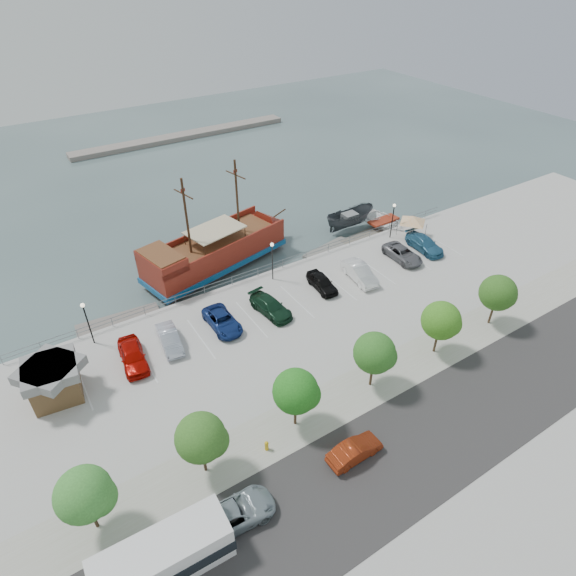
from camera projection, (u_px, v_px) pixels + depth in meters
ground at (308, 321)px, 45.52m from camera, size 160.00×160.00×0.00m
land_slab at (492, 493)px, 30.92m from camera, size 100.00×58.00×1.20m
street at (436, 432)px, 33.98m from camera, size 100.00×8.00×0.04m
sidewalk at (380, 379)px, 38.08m from camera, size 100.00×4.00×0.05m
seawall_railing at (266, 269)px, 49.95m from camera, size 50.00×0.06×1.00m
far_shore at (183, 136)px, 87.23m from camera, size 40.00×3.00×0.80m
pirate_ship at (225, 248)px, 52.52m from camera, size 19.11×9.06×11.84m
patrol_boat at (349, 221)px, 59.06m from camera, size 6.73×2.82×2.56m
speedboat at (383, 223)px, 59.72m from camera, size 5.02×6.81×1.36m
dock_west at (119, 322)px, 45.09m from camera, size 7.78×2.79×0.44m
dock_mid at (328, 250)px, 55.62m from camera, size 6.70×2.97×0.37m
dock_east at (366, 236)px, 58.06m from camera, size 6.98×2.49×0.39m
shed at (54, 380)px, 35.80m from camera, size 4.22×4.22×3.12m
canopy_tent at (414, 216)px, 54.83m from camera, size 4.10×4.10×3.10m
street_van at (235, 513)px, 28.47m from camera, size 5.17×2.66×1.40m
street_sedan at (355, 451)px, 32.02m from camera, size 4.01×1.47×1.31m
shuttle_bus at (164, 558)px, 25.86m from camera, size 7.53×2.88×2.62m
fire_hydrant at (267, 445)px, 32.58m from camera, size 0.29×0.29×0.83m
lamp_post_left at (86, 316)px, 39.85m from camera, size 0.36×0.36×4.28m
lamp_post_mid at (272, 255)px, 47.65m from camera, size 0.36×0.36×4.28m
lamp_post_right at (393, 215)px, 54.58m from camera, size 0.36×0.36×4.28m
tree_a at (87, 495)px, 26.63m from camera, size 3.30×3.20×5.00m
tree_b at (203, 438)px, 29.67m from camera, size 3.30×3.20×5.00m
tree_c at (298, 392)px, 32.70m from camera, size 3.30×3.20×5.00m
tree_d at (376, 354)px, 35.74m from camera, size 3.30×3.20×5.00m
tree_e at (443, 321)px, 38.77m from camera, size 3.30×3.20×5.00m
tree_f at (499, 294)px, 41.80m from camera, size 3.30×3.20×5.00m
parked_car_a at (133, 356)px, 39.11m from camera, size 2.42×4.96×1.63m
parked_car_b at (170, 339)px, 40.88m from camera, size 2.00×4.49×1.43m
parked_car_c at (222, 321)px, 42.90m from camera, size 2.24×4.84×1.34m
parked_car_d at (271, 306)px, 44.53m from camera, size 2.67×5.11×1.41m
parked_car_e at (322, 282)px, 47.64m from camera, size 2.01×4.32×1.43m
parked_car_f at (360, 273)px, 48.88m from camera, size 2.26×5.06×1.61m
parked_car_g at (403, 254)px, 52.04m from camera, size 2.42×4.97×1.36m
parked_car_h at (424, 244)px, 53.65m from camera, size 2.46×5.25×1.48m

